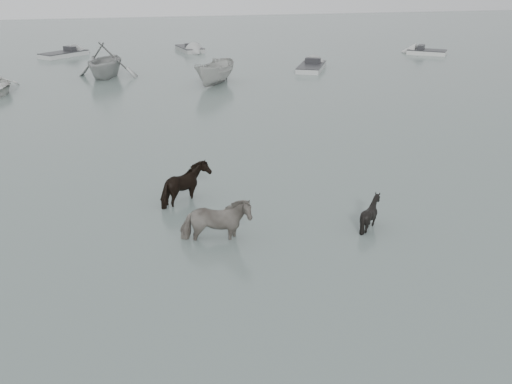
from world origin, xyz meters
The scene contains 10 objects.
ground centered at (0.00, 0.00, 0.00)m, with size 140.00×140.00×0.00m, color #53625B.
pony_pinto centered at (-1.50, -0.53, 0.86)m, with size 0.92×2.03×1.71m, color black.
pony_dark centered at (-2.01, 2.43, 0.78)m, with size 1.55×1.33×1.56m, color black.
pony_black centered at (3.15, -0.60, 0.58)m, with size 0.94×1.06×1.17m, color black.
rowboat_trail centered at (-5.17, 25.30, 1.27)m, with size 4.16×4.82×2.54m, color #9DA09D.
boat_small centered at (1.74, 21.23, 0.85)m, with size 1.65×4.40×1.70m, color #A8A9A4.
skiff_port centered at (9.39, 25.13, 0.38)m, with size 5.70×1.60×0.75m, color #ABAEAB, non-canonical shape.
skiff_mid centered at (1.69, 36.24, 0.38)m, with size 4.95×1.60×0.75m, color gray, non-canonical shape.
skiff_star centered at (21.20, 30.09, 0.38)m, with size 4.37×1.60×0.75m, color #BBBCB6, non-canonical shape.
skiff_far centered at (-8.88, 35.45, 0.38)m, with size 5.51×1.60×0.75m, color #ACAFAC, non-canonical shape.
Camera 1 is at (-3.48, -15.00, 7.44)m, focal length 40.00 mm.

